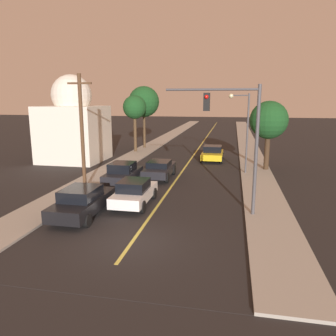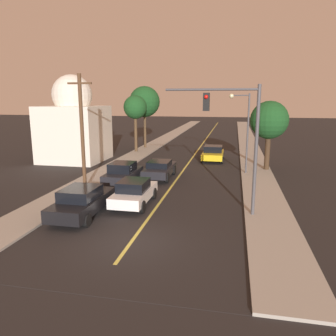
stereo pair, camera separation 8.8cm
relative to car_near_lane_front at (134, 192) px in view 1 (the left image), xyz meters
The scene contains 16 objects.
ground_plane 5.16m from the car_near_lane_front, 74.49° to the right, with size 200.00×200.00×0.00m, color black.
road_surface 31.12m from the car_near_lane_front, 87.49° to the left, with size 9.74×80.00×0.01m.
sidewalk_left 31.46m from the car_near_lane_front, 98.70° to the left, with size 2.50×80.00×0.12m.
sidewalk_right 31.98m from the car_near_lane_front, 76.46° to the left, with size 2.50×80.00×0.12m.
car_near_lane_front is the anchor object (origin of this frame).
car_near_lane_second 6.65m from the car_near_lane_front, 90.00° to the left, with size 1.97×4.41×1.39m.
car_outer_lane_front 3.11m from the car_near_lane_front, 133.59° to the right, with size 2.02×4.69×1.56m.
car_outer_lane_second 4.78m from the car_near_lane_front, 116.64° to the left, with size 1.96×4.13×1.62m.
car_far_oncoming 15.28m from the car_near_lane_front, 76.54° to the left, with size 2.10×4.06×1.48m.
traffic_signal_mast 6.80m from the car_near_lane_front, ahead, with size 4.74×0.42×6.63m.
streetlamp_right 11.79m from the car_near_lane_front, 56.67° to the left, with size 1.63×0.36×6.34m.
utility_pole_left 5.68m from the car_near_lane_front, 151.94° to the left, with size 1.60×0.24×7.48m.
tree_left_near 19.52m from the car_near_lane_front, 106.54° to the left, with size 2.62×2.62×6.31m.
tree_left_far 22.64m from the car_near_lane_front, 103.66° to the left, with size 3.68×3.68×7.42m.
tree_right_near 14.36m from the car_near_lane_front, 53.11° to the left, with size 3.16×3.16×5.77m.
domed_building_left 15.95m from the car_near_lane_front, 128.83° to the left, with size 5.68×5.68×8.31m.
Camera 1 is at (4.06, -12.54, 6.05)m, focal length 35.00 mm.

